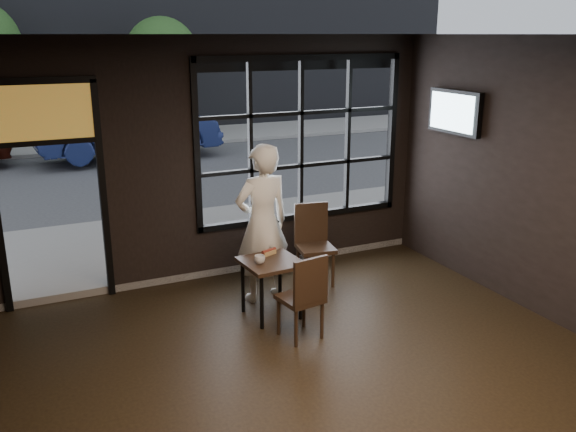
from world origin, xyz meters
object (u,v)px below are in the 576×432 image
man (262,223)px  navy_car (128,127)px  cafe_table (271,288)px  chair_near (300,296)px

man → navy_car: size_ratio=0.42×
cafe_table → chair_near: chair_near is taller
man → navy_car: bearing=-96.9°
chair_near → man: man is taller
chair_near → man: (0.03, 1.12, 0.50)m
navy_car → cafe_table: bearing=174.5°
chair_near → navy_car: 10.74m
cafe_table → chair_near: (0.08, -0.61, 0.14)m
cafe_table → man: (0.11, 0.50, 0.64)m
cafe_table → chair_near: bearing=-86.8°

